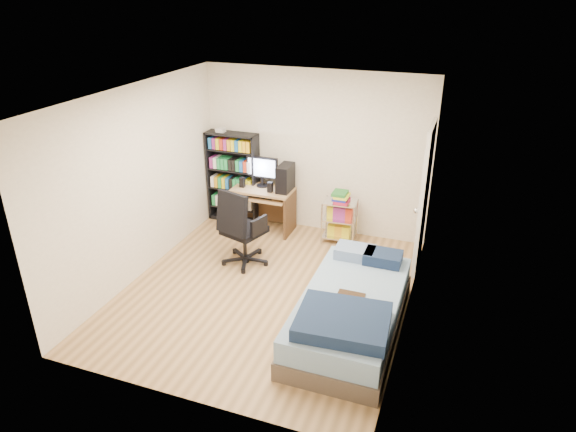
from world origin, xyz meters
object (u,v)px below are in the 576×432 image
at_px(computer_desk, 270,192).
at_px(office_chair, 242,241).
at_px(bed, 350,311).
at_px(media_shelf, 233,176).

bearing_deg(computer_desk, office_chair, -87.51).
height_order(computer_desk, bed, computer_desk).
bearing_deg(bed, media_shelf, 137.62).
distance_m(media_shelf, office_chair, 1.54).
xyz_separation_m(media_shelf, office_chair, (0.74, -1.29, -0.40)).
bearing_deg(bed, office_chair, 150.64).
xyz_separation_m(media_shelf, computer_desk, (0.69, -0.14, -0.12)).
xyz_separation_m(computer_desk, bed, (1.83, -2.15, -0.36)).
distance_m(office_chair, bed, 2.04).
xyz_separation_m(computer_desk, office_chair, (0.05, -1.15, -0.28)).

